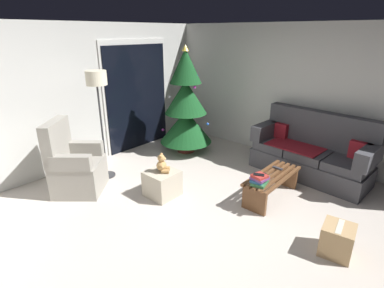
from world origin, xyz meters
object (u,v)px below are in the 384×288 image
Objects in this scene: cell_phone at (259,175)px; armchair at (75,167)px; teddy_bear_honey at (162,164)px; floor_lamp at (97,89)px; cardboard_box_taped_mid_floor at (337,240)px; couch at (312,153)px; coffee_table at (272,182)px; remote_black at (263,175)px; remote_graphite at (278,168)px; book_stack at (259,180)px; christmas_tree at (186,107)px; ottoman at (162,183)px.

cell_phone is 0.13× the size of armchair.
cell_phone is at bearing -63.58° from teddy_bear_honey.
cell_phone is 2.76m from floor_lamp.
teddy_bear_honey is 0.74× the size of cardboard_box_taped_mid_floor.
floor_lamp is (-2.38, 2.59, 1.11)m from couch.
coffee_table is at bearing 173.60° from couch.
floor_lamp is (-1.09, 2.37, 1.12)m from remote_black.
couch is 6.98× the size of teddy_bear_honey.
coffee_table is 0.21m from remote_black.
remote_graphite is 0.62m from book_stack.
coffee_table is at bearing -1.38° from book_stack.
christmas_tree is 1.85m from floor_lamp.
cell_phone is (-0.02, 0.00, 0.08)m from book_stack.
teddy_bear_honey is (-0.62, 1.25, -0.01)m from cell_phone.
cardboard_box_taped_mid_floor is at bearing 57.43° from remote_graphite.
couch is at bearing 173.07° from remote_graphite.
floor_lamp is at bearing -55.48° from remote_graphite.
cardboard_box_taped_mid_floor is (-0.21, -1.13, -0.35)m from cell_phone.
book_stack reaches higher than coffee_table.
couch is 12.76× the size of remote_graphite.
christmas_tree is at bearing -4.04° from armchair.
cardboard_box_taped_mid_floor is at bearing -80.28° from teddy_bear_honey.
remote_black is 0.57× the size of book_stack.
christmas_tree is at bearing -94.18° from remote_graphite.
remote_graphite is 1.75m from teddy_bear_honey.
teddy_bear_honey is (0.20, -1.20, -0.99)m from floor_lamp.
teddy_bear_honey is (0.79, -1.11, 0.11)m from armchair.
cell_phone reaches higher than coffee_table.
couch is 7.23× the size of book_stack.
floor_lamp is at bearing 99.66° from cardboard_box_taped_mid_floor.
floor_lamp reaches higher than cardboard_box_taped_mid_floor.
book_stack is 0.24× the size of armchair.
teddy_bear_honey is (-0.89, 1.17, 0.12)m from remote_black.
remote_black reaches higher than cardboard_box_taped_mid_floor.
floor_lamp reaches higher than armchair.
couch is 0.94× the size of christmas_tree.
ottoman is (-1.26, 1.23, -0.19)m from remote_graphite.
teddy_bear_honey is at bearing -80.46° from floor_lamp.
coffee_table is 1.64m from teddy_bear_honey.
christmas_tree is (0.91, 2.20, 0.49)m from book_stack.
ottoman is 1.15× the size of cardboard_box_taped_mid_floor.
remote_black is (-0.13, 0.09, 0.14)m from coffee_table.
christmas_tree is (0.29, 2.17, 0.55)m from remote_graphite.
ottoman is (-1.55, -0.94, -0.74)m from christmas_tree.
remote_black is at bearing 170.48° from couch.
christmas_tree reaches higher than book_stack.
couch is at bearing -106.81° from remote_black.
coffee_table is 3.02m from floor_lamp.
remote_graphite is 1.45m from cardboard_box_taped_mid_floor.
coffee_table is at bearing -131.03° from remote_black.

